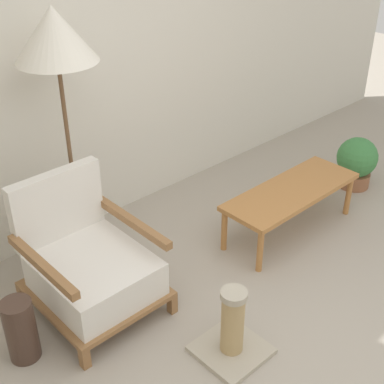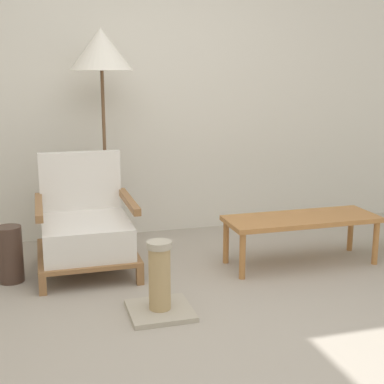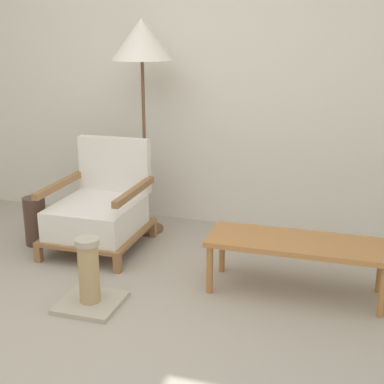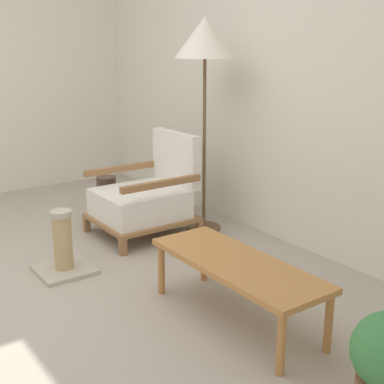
% 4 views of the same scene
% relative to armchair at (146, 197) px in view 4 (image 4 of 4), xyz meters
% --- Properties ---
extents(ground_plane, '(14.00, 14.00, 0.00)m').
position_rel_armchair_xyz_m(ground_plane, '(0.49, -1.32, -0.31)').
color(ground_plane, '#A89E8E').
extents(wall_back, '(8.00, 0.06, 2.70)m').
position_rel_armchair_xyz_m(wall_back, '(0.49, 0.84, 1.04)').
color(wall_back, silver).
rests_on(wall_back, ground_plane).
extents(armchair, '(0.69, 0.77, 0.83)m').
position_rel_armchair_xyz_m(armchair, '(0.00, 0.00, 0.00)').
color(armchair, olive).
rests_on(armchair, ground_plane).
extents(floor_lamp, '(0.49, 0.49, 1.75)m').
position_rel_armchair_xyz_m(floor_lamp, '(0.21, 0.44, 1.22)').
color(floor_lamp, brown).
rests_on(floor_lamp, ground_plane).
extents(coffee_table, '(1.15, 0.42, 0.37)m').
position_rel_armchair_xyz_m(coffee_table, '(1.56, -0.33, 0.01)').
color(coffee_table, '#B2753D').
rests_on(coffee_table, ground_plane).
extents(vase, '(0.17, 0.17, 0.39)m').
position_rel_armchair_xyz_m(vase, '(-0.52, -0.10, -0.12)').
color(vase, '#473328').
rests_on(vase, ground_plane).
extents(scratching_post, '(0.38, 0.38, 0.45)m').
position_rel_armchair_xyz_m(scratching_post, '(0.35, -0.88, -0.15)').
color(scratching_post, '#B2A893').
rests_on(scratching_post, ground_plane).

